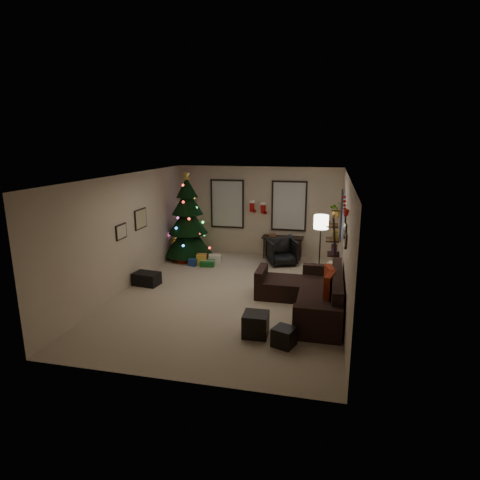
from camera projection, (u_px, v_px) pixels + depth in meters
name	position (u px, v px, depth m)	size (l,w,h in m)	color
floor	(230.00, 294.00, 9.21)	(7.00, 7.00, 0.00)	tan
ceiling	(229.00, 176.00, 8.56)	(7.00, 7.00, 0.00)	white
wall_back	(258.00, 211.00, 12.20)	(5.00, 5.00, 0.00)	#C4AF95
wall_front	(168.00, 295.00, 5.57)	(5.00, 5.00, 0.00)	#C4AF95
wall_left	(127.00, 232.00, 9.42)	(7.00, 7.00, 0.00)	#C4AF95
wall_right	(346.00, 244.00, 8.35)	(7.00, 7.00, 0.00)	#C4AF95
window_back_left	(227.00, 204.00, 12.33)	(1.05, 0.06, 1.50)	#728CB2
window_back_right	(289.00, 206.00, 11.92)	(1.05, 0.06, 1.50)	#728CB2
window_right_wall	(342.00, 215.00, 10.74)	(0.06, 0.90, 1.30)	#728CB2
christmas_tree	(188.00, 223.00, 11.77)	(1.42, 1.42, 2.64)	black
presents	(198.00, 259.00, 11.56)	(1.30, 0.89, 0.30)	navy
sofa	(311.00, 296.00, 8.39)	(1.86, 2.70, 0.86)	black
pillow_red_a	(329.00, 286.00, 7.94)	(0.13, 0.48, 0.48)	maroon
pillow_red_b	(330.00, 278.00, 8.37)	(0.13, 0.49, 0.49)	maroon
pillow_cream	(330.00, 271.00, 8.84)	(0.11, 0.39, 0.39)	beige
ottoman_near	(256.00, 324.00, 7.22)	(0.45, 0.45, 0.42)	black
ottoman_far	(284.00, 337.00, 6.86)	(0.35, 0.35, 0.33)	black
desk	(283.00, 239.00, 11.95)	(1.22, 0.43, 0.66)	black
desk_chair	(282.00, 252.00, 11.37)	(0.70, 0.66, 0.72)	black
bookshelf	(334.00, 250.00, 9.96)	(0.30, 0.49, 1.65)	black
potted_plant	(336.00, 207.00, 10.03)	(0.46, 0.40, 0.51)	#4C4C4C
floor_lamp	(321.00, 226.00, 9.79)	(0.35, 0.35, 1.68)	black
art_map	(141.00, 219.00, 10.03)	(0.04, 0.60, 0.50)	black
art_abstract	(121.00, 232.00, 9.12)	(0.04, 0.45, 0.35)	black
gallery	(345.00, 234.00, 8.23)	(0.03, 1.25, 0.54)	black
garland	(345.00, 208.00, 8.17)	(0.08, 1.90, 0.30)	#A5140C
stocking_left	(252.00, 206.00, 12.04)	(0.20, 0.05, 0.36)	#990F0C
stocking_right	(263.00, 208.00, 12.04)	(0.20, 0.05, 0.36)	#990F0C
storage_bin	(147.00, 279.00, 9.79)	(0.62, 0.41, 0.31)	black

